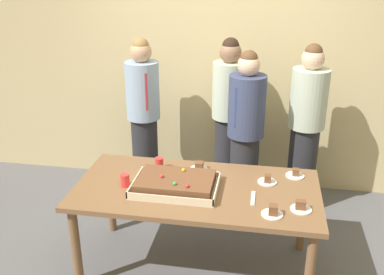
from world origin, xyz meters
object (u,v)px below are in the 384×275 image
party_table (197,197)px  plated_slice_far_right (295,174)px  plated_slice_far_left (273,212)px  person_striped_tie_right (245,137)px  plated_slice_near_right (199,167)px  sheet_cake (176,184)px  drink_cup_middle (125,180)px  cake_server_utensil (253,198)px  person_green_shirt_behind (144,118)px  plated_slice_near_left (301,207)px  drink_cup_nearest (159,163)px  person_far_right_suit (306,129)px  person_serving_front (228,118)px  plated_slice_center_front (267,180)px

party_table → plated_slice_far_right: (0.75, 0.32, 0.10)m
plated_slice_far_left → person_striped_tie_right: (-0.26, 1.10, 0.09)m
plated_slice_near_right → person_striped_tie_right: person_striped_tie_right is taller
sheet_cake → plated_slice_far_right: sheet_cake is taller
drink_cup_middle → cake_server_utensil: size_ratio=0.50×
plated_slice_far_right → person_green_shirt_behind: person_green_shirt_behind is taller
plated_slice_near_left → drink_cup_nearest: size_ratio=1.50×
plated_slice_near_left → plated_slice_near_right: size_ratio=1.00×
party_table → drink_cup_nearest: 0.46m
person_green_shirt_behind → person_striped_tie_right: size_ratio=1.02×
person_far_right_suit → plated_slice_near_right: bearing=-7.0°
plated_slice_far_right → person_serving_front: size_ratio=0.09×
plated_slice_near_left → plated_slice_far_right: bearing=91.8°
plated_slice_center_front → drink_cup_middle: 1.11m
plated_slice_near_left → person_striped_tie_right: (-0.45, 1.00, 0.09)m
party_table → person_serving_front: 1.23m
person_striped_tie_right → cake_server_utensil: bearing=36.4°
party_table → cake_server_utensil: cake_server_utensil is taller
plated_slice_far_left → person_striped_tie_right: size_ratio=0.09×
plated_slice_far_left → person_green_shirt_behind: person_green_shirt_behind is taller
sheet_cake → drink_cup_middle: (-0.39, -0.02, 0.00)m
sheet_cake → person_striped_tie_right: size_ratio=0.39×
plated_slice_center_front → person_far_right_suit: person_far_right_suit is taller
person_green_shirt_behind → plated_slice_center_front: bearing=27.4°
cake_server_utensil → person_far_right_suit: 1.25m
drink_cup_middle → person_striped_tie_right: person_striped_tie_right is taller
plated_slice_near_left → plated_slice_far_left: bearing=-152.1°
cake_server_utensil → person_far_right_suit: (0.44, 1.17, 0.13)m
cake_server_utensil → person_far_right_suit: person_far_right_suit is taller
person_far_right_suit → plated_slice_far_left: bearing=30.4°
cake_server_utensil → person_green_shirt_behind: bearing=134.3°
drink_cup_nearest → person_serving_front: person_serving_front is taller
drink_cup_middle → person_striped_tie_right: size_ratio=0.06×
drink_cup_middle → person_green_shirt_behind: (-0.17, 1.16, 0.09)m
plated_slice_far_right → drink_cup_middle: drink_cup_middle is taller
plated_slice_center_front → plated_slice_far_left: bearing=-84.7°
sheet_cake → drink_cup_nearest: bearing=123.2°
plated_slice_far_right → person_serving_front: (-0.63, 0.88, 0.12)m
sheet_cake → plated_slice_near_left: (0.93, -0.14, -0.02)m
sheet_cake → person_green_shirt_behind: size_ratio=0.38×
plated_slice_far_left → plated_slice_far_right: size_ratio=1.00×
cake_server_utensil → plated_slice_near_left: bearing=-16.3°
person_green_shirt_behind → person_far_right_suit: 1.59m
party_table → plated_slice_near_right: 0.32m
person_serving_front → plated_slice_far_left: bearing=29.4°
sheet_cake → plated_slice_near_left: 0.94m
plated_slice_far_right → plated_slice_far_left: bearing=-106.0°
plated_slice_near_right → drink_cup_middle: drink_cup_middle is taller
sheet_cake → person_serving_front: 1.29m
sheet_cake → plated_slice_near_left: bearing=-8.9°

